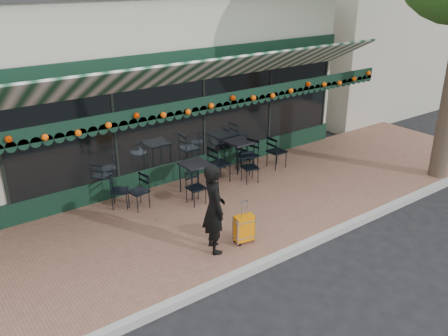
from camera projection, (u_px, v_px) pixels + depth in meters
ground at (263, 264)px, 8.78m from camera, size 80.00×80.00×0.00m
sidewalk at (203, 219)px, 10.24m from camera, size 18.00×4.00×0.15m
curb at (266, 263)px, 8.70m from camera, size 18.00×0.16×0.15m
restaurant_building at (89, 74)px, 13.74m from camera, size 12.00×9.60×4.50m
neighbor_building_right at (369, 36)px, 20.95m from camera, size 12.00×8.00×4.80m
woman at (214, 208)px, 8.65m from camera, size 0.58×0.73×1.73m
suitcase at (244, 228)px, 9.12m from camera, size 0.42×0.28×0.88m
cafe_table_a at (240, 144)px, 12.36m from camera, size 0.65×0.65×0.80m
cafe_table_b at (195, 166)px, 11.01m from camera, size 0.62×0.62×0.76m
chair_a_left at (248, 156)px, 12.31m from camera, size 0.52×0.52×0.87m
chair_a_right at (245, 155)px, 12.50m from camera, size 0.51×0.51×0.79m
chair_a_front at (250, 168)px, 11.74m from camera, size 0.45×0.45×0.76m
chair_a_extra at (277, 152)px, 12.61m from camera, size 0.44×0.44×0.87m
chair_b_left at (138, 192)px, 10.41m from camera, size 0.45×0.45×0.79m
chair_b_right at (219, 164)px, 11.73m from camera, size 0.49×0.49×0.93m
chair_b_front at (196, 188)px, 10.62m from camera, size 0.38×0.38×0.76m
chair_solo at (120, 191)px, 10.47m from camera, size 0.53×0.53×0.77m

